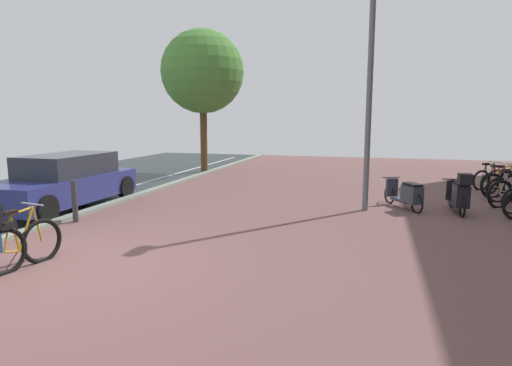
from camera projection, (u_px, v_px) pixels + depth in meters
ground at (163, 281)px, 6.05m from camera, size 21.00×40.00×0.13m
bicycle_foreground at (19, 243)px, 6.46m from camera, size 0.75×1.35×1.10m
bicycle_rack_06 at (511, 193)px, 10.91m from camera, size 1.29×0.77×1.03m
bicycle_rack_07 at (511, 190)px, 11.54m from camera, size 1.33×0.48×0.98m
bicycle_rack_08 at (504, 185)px, 12.21m from camera, size 1.34×0.58×1.02m
bicycle_rack_09 at (498, 183)px, 12.88m from camera, size 1.14×0.74×0.94m
bicycle_rack_10 at (489, 179)px, 13.57m from camera, size 1.09×0.72×0.93m
scooter_near at (407, 194)px, 10.66m from camera, size 0.97×1.53×0.74m
scooter_mid at (459, 195)px, 10.12m from camera, size 0.52×1.66×1.05m
parked_car_near at (65, 182)px, 10.96m from camera, size 1.82×4.12×1.35m
lamp_post at (370, 73)px, 10.09m from camera, size 0.20×0.52×6.00m
street_tree at (203, 72)px, 17.38m from camera, size 3.40×3.40×5.84m
bollard_far at (75, 201)px, 9.31m from camera, size 0.12×0.12×0.93m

